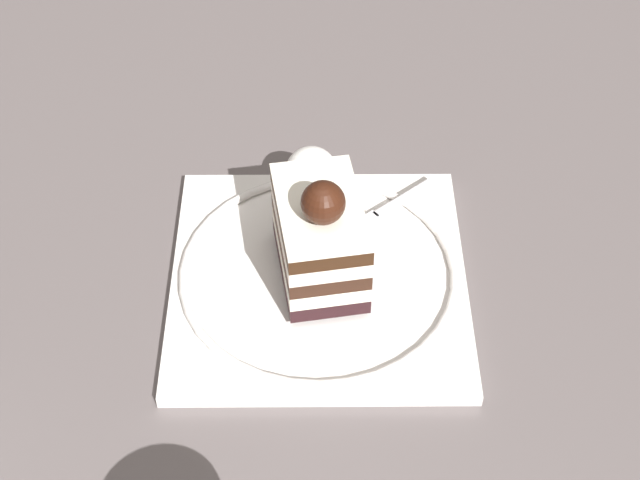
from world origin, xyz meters
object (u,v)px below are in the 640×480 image
(dessert_plate, at_px, (320,274))
(cake_slice, at_px, (322,237))
(whipped_cream_dollop, at_px, (313,173))
(fork, at_px, (385,211))

(dessert_plate, xyz_separation_m, cake_slice, (0.00, 0.00, 0.05))
(dessert_plate, relative_size, whipped_cream_dollop, 5.19)
(fork, bearing_deg, whipped_cream_dollop, -114.31)
(whipped_cream_dollop, distance_m, fork, 0.07)
(dessert_plate, bearing_deg, cake_slice, 12.27)
(cake_slice, bearing_deg, fork, 137.08)
(dessert_plate, xyz_separation_m, fork, (-0.05, 0.06, 0.01))
(cake_slice, xyz_separation_m, whipped_cream_dollop, (-0.08, -0.00, -0.02))
(cake_slice, distance_m, fork, 0.09)
(cake_slice, height_order, fork, cake_slice)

